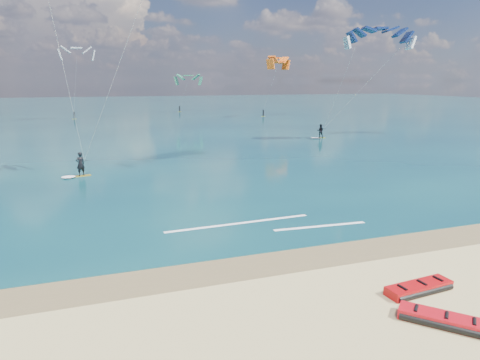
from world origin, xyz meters
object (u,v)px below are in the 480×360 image
(packed_kite_left, at_px, (418,292))
(kitesurfer_main, at_px, (88,38))
(packed_kite_mid, at_px, (441,324))
(kitesurfer_far, at_px, (350,79))

(packed_kite_left, height_order, kitesurfer_main, kitesurfer_main)
(packed_kite_mid, xyz_separation_m, kitesurfer_main, (-9.70, 22.74, 10.23))
(packed_kite_left, xyz_separation_m, packed_kite_mid, (-0.80, -1.92, 0.00))
(packed_kite_left, distance_m, kitesurfer_far, 41.27)
(kitesurfer_main, height_order, kitesurfer_far, kitesurfer_main)
(kitesurfer_far, bearing_deg, packed_kite_mid, -102.02)
(packed_kite_mid, distance_m, kitesurfer_far, 43.31)
(kitesurfer_main, xyz_separation_m, kitesurfer_far, (30.16, 14.65, -2.58))
(packed_kite_left, relative_size, kitesurfer_far, 0.19)
(packed_kite_mid, distance_m, kitesurfer_main, 26.75)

